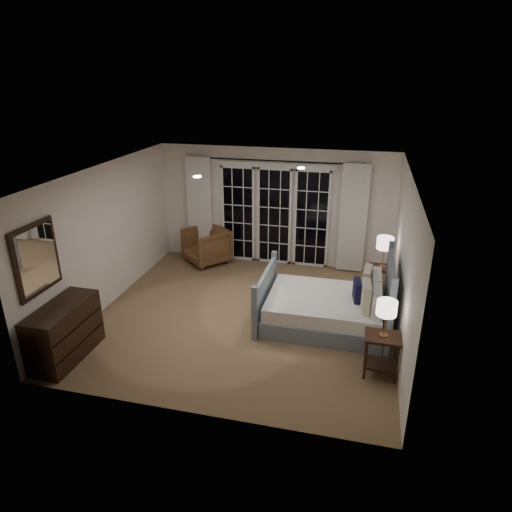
% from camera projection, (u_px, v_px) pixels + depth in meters
% --- Properties ---
extents(floor, '(5.00, 5.00, 0.00)m').
position_uv_depth(floor, '(245.00, 316.00, 7.92)').
color(floor, olive).
rests_on(floor, ground).
extents(ceiling, '(5.00, 5.00, 0.00)m').
position_uv_depth(ceiling, '(243.00, 173.00, 6.97)').
color(ceiling, white).
rests_on(ceiling, wall_back).
extents(wall_left, '(0.02, 5.00, 2.50)m').
position_uv_depth(wall_left, '(107.00, 236.00, 7.99)').
color(wall_left, white).
rests_on(wall_left, floor).
extents(wall_right, '(0.02, 5.00, 2.50)m').
position_uv_depth(wall_right, '(404.00, 263.00, 6.90)').
color(wall_right, white).
rests_on(wall_right, floor).
extents(wall_back, '(5.00, 0.02, 2.50)m').
position_uv_depth(wall_back, '(275.00, 207.00, 9.69)').
color(wall_back, white).
rests_on(wall_back, floor).
extents(wall_front, '(5.00, 0.02, 2.50)m').
position_uv_depth(wall_front, '(187.00, 326.00, 5.20)').
color(wall_front, white).
rests_on(wall_front, floor).
extents(french_doors, '(2.50, 0.04, 2.20)m').
position_uv_depth(french_doors, '(274.00, 215.00, 9.72)').
color(french_doors, black).
rests_on(french_doors, wall_back).
extents(curtain_rod, '(3.50, 0.03, 0.03)m').
position_uv_depth(curtain_rod, '(275.00, 161.00, 9.22)').
color(curtain_rod, black).
rests_on(curtain_rod, wall_back).
extents(curtain_left, '(0.55, 0.10, 2.25)m').
position_uv_depth(curtain_left, '(200.00, 208.00, 9.98)').
color(curtain_left, white).
rests_on(curtain_left, curtain_rod).
extents(curtain_right, '(0.55, 0.10, 2.25)m').
position_uv_depth(curtain_right, '(353.00, 219.00, 9.26)').
color(curtain_right, white).
rests_on(curtain_right, curtain_rod).
extents(downlight_a, '(0.12, 0.12, 0.01)m').
position_uv_depth(downlight_a, '(301.00, 168.00, 7.34)').
color(downlight_a, white).
rests_on(downlight_a, ceiling).
extents(downlight_b, '(0.12, 0.12, 0.01)m').
position_uv_depth(downlight_b, '(197.00, 177.00, 6.75)').
color(downlight_b, white).
rests_on(downlight_b, ceiling).
extents(bed, '(2.07, 1.47, 1.20)m').
position_uv_depth(bed, '(328.00, 308.00, 7.54)').
color(bed, slate).
rests_on(bed, floor).
extents(nightstand_left, '(0.48, 0.39, 0.63)m').
position_uv_depth(nightstand_left, '(382.00, 349.00, 6.24)').
color(nightstand_left, black).
rests_on(nightstand_left, floor).
extents(nightstand_right, '(0.47, 0.38, 0.61)m').
position_uv_depth(nightstand_right, '(381.00, 277.00, 8.42)').
color(nightstand_right, black).
rests_on(nightstand_right, floor).
extents(lamp_left, '(0.27, 0.27, 0.53)m').
position_uv_depth(lamp_left, '(387.00, 309.00, 6.00)').
color(lamp_left, '#AA7544').
rests_on(lamp_left, nightstand_left).
extents(lamp_right, '(0.30, 0.30, 0.58)m').
position_uv_depth(lamp_right, '(385.00, 243.00, 8.17)').
color(lamp_right, '#AA7544').
rests_on(lamp_right, nightstand_right).
extents(armchair, '(1.19, 1.19, 0.78)m').
position_uv_depth(armchair, '(207.00, 246.00, 9.97)').
color(armchair, brown).
rests_on(armchair, floor).
extents(dresser, '(0.51, 1.20, 0.85)m').
position_uv_depth(dresser, '(65.00, 332.00, 6.63)').
color(dresser, black).
rests_on(dresser, floor).
extents(mirror, '(0.05, 0.85, 1.00)m').
position_uv_depth(mirror, '(36.00, 259.00, 6.25)').
color(mirror, black).
rests_on(mirror, wall_left).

